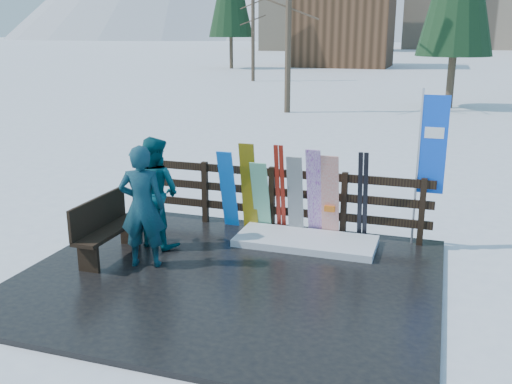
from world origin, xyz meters
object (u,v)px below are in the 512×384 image
(rental_flag, at_px, (429,151))
(person_back, at_px, (155,192))
(person_front, at_px, (142,207))
(bench, at_px, (105,226))
(snowboard_5, at_px, (330,197))
(snowboard_0, at_px, (228,190))
(snowboard_2, at_px, (249,187))
(snowboard_1, at_px, (261,197))
(snowboard_3, at_px, (314,193))
(snowboard_4, at_px, (295,196))

(rental_flag, relative_size, person_back, 1.41)
(person_front, bearing_deg, person_back, -90.79)
(bench, height_order, snowboard_5, snowboard_5)
(snowboard_0, xyz_separation_m, snowboard_2, (0.39, -0.00, 0.08))
(snowboard_1, bearing_deg, person_back, -141.74)
(snowboard_0, xyz_separation_m, person_back, (-0.84, -1.15, 0.19))
(snowboard_2, height_order, person_front, person_front)
(person_front, bearing_deg, snowboard_1, -138.13)
(person_front, bearing_deg, rental_flag, -167.08)
(snowboard_2, relative_size, person_front, 0.87)
(snowboard_0, xyz_separation_m, rental_flag, (3.39, 0.27, 0.88))
(snowboard_0, bearing_deg, snowboard_5, -0.00)
(bench, relative_size, rental_flag, 0.58)
(snowboard_0, relative_size, snowboard_3, 0.91)
(snowboard_5, bearing_deg, person_front, -140.87)
(snowboard_0, bearing_deg, person_back, -126.20)
(person_front, xyz_separation_m, person_back, (-0.24, 0.84, -0.02))
(snowboard_2, height_order, snowboard_5, snowboard_2)
(bench, height_order, snowboard_3, snowboard_3)
(bench, distance_m, snowboard_1, 2.73)
(snowboard_4, distance_m, person_back, 2.39)
(bench, bearing_deg, snowboard_2, 47.25)
(snowboard_3, bearing_deg, snowboard_4, 180.00)
(snowboard_5, height_order, rental_flag, rental_flag)
(rental_flag, xyz_separation_m, person_front, (-4.00, -2.27, -0.67))
(snowboard_1, distance_m, snowboard_2, 0.27)
(snowboard_2, distance_m, person_front, 2.24)
(bench, distance_m, person_back, 0.98)
(bench, relative_size, snowboard_0, 1.00)
(snowboard_1, xyz_separation_m, snowboard_3, (0.96, 0.00, 0.15))
(bench, bearing_deg, snowboard_4, 36.04)
(snowboard_2, distance_m, snowboard_3, 1.18)
(snowboard_1, xyz_separation_m, rental_flag, (2.78, 0.27, 0.95))
(snowboard_0, height_order, snowboard_5, snowboard_5)
(snowboard_4, bearing_deg, person_front, -132.76)
(snowboard_1, relative_size, snowboard_2, 0.82)
(snowboard_3, relative_size, person_front, 0.88)
(snowboard_0, xyz_separation_m, snowboard_3, (1.58, -0.00, 0.07))
(snowboard_2, relative_size, snowboard_3, 1.00)
(snowboard_4, relative_size, person_front, 0.78)
(snowboard_1, bearing_deg, person_front, -121.50)
(snowboard_4, distance_m, rental_flag, 2.34)
(person_back, bearing_deg, snowboard_5, -142.89)
(snowboard_3, bearing_deg, snowboard_0, 180.00)
(snowboard_5, bearing_deg, bench, -149.49)
(snowboard_3, bearing_deg, person_front, -137.52)
(bench, distance_m, snowboard_2, 2.59)
(bench, xyz_separation_m, snowboard_0, (1.35, 1.89, 0.21))
(snowboard_1, xyz_separation_m, person_back, (-1.46, -1.15, 0.27))
(snowboard_4, bearing_deg, snowboard_0, 180.00)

